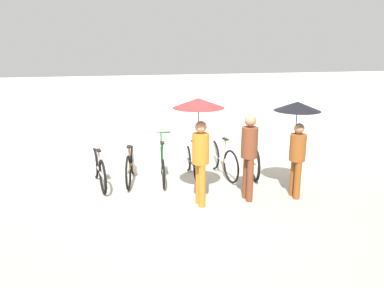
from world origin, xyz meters
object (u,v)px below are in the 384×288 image
(parked_bicycle_5, at_px, (250,158))
(pedestrian_trailing, at_px, (297,125))
(parked_bicycle_0, at_px, (98,168))
(parked_bicycle_3, at_px, (192,162))
(pedestrian_leading, at_px, (199,123))
(parked_bicycle_2, at_px, (162,165))
(pedestrian_center, at_px, (249,151))
(parked_bicycle_1, at_px, (131,165))
(parked_bicycle_4, at_px, (221,159))

(parked_bicycle_5, relative_size, pedestrian_trailing, 0.92)
(parked_bicycle_0, xyz_separation_m, parked_bicycle_5, (3.50, 0.03, 0.01))
(parked_bicycle_3, distance_m, pedestrian_leading, 1.93)
(parked_bicycle_0, relative_size, parked_bicycle_2, 1.08)
(parked_bicycle_2, bearing_deg, pedestrian_center, -128.33)
(parked_bicycle_0, distance_m, parked_bicycle_3, 2.10)
(pedestrian_leading, bearing_deg, pedestrian_center, -8.21)
(parked_bicycle_2, height_order, pedestrian_leading, pedestrian_leading)
(parked_bicycle_0, bearing_deg, parked_bicycle_2, -100.77)
(parked_bicycle_2, bearing_deg, parked_bicycle_1, 86.96)
(parked_bicycle_3, relative_size, parked_bicycle_5, 0.93)
(parked_bicycle_0, xyz_separation_m, pedestrian_center, (2.91, -1.44, 0.63))
(parked_bicycle_4, relative_size, parked_bicycle_5, 0.99)
(parked_bicycle_4, height_order, pedestrian_trailing, pedestrian_trailing)
(parked_bicycle_0, distance_m, parked_bicycle_5, 3.50)
(parked_bicycle_1, xyz_separation_m, parked_bicycle_3, (1.40, -0.02, -0.03))
(parked_bicycle_3, relative_size, pedestrian_center, 0.96)
(parked_bicycle_2, distance_m, pedestrian_leading, 1.94)
(parked_bicycle_2, distance_m, parked_bicycle_5, 2.10)
(parked_bicycle_3, height_order, pedestrian_leading, pedestrian_leading)
(parked_bicycle_3, distance_m, pedestrian_trailing, 2.59)
(parked_bicycle_3, distance_m, parked_bicycle_4, 0.70)
(parked_bicycle_1, relative_size, pedestrian_trailing, 0.89)
(parked_bicycle_3, bearing_deg, parked_bicycle_5, -93.66)
(parked_bicycle_3, xyz_separation_m, parked_bicycle_5, (1.40, -0.04, 0.04))
(parked_bicycle_0, bearing_deg, parked_bicycle_5, -100.01)
(parked_bicycle_3, bearing_deg, parked_bicycle_1, 87.04)
(pedestrian_center, bearing_deg, parked_bicycle_1, 140.73)
(parked_bicycle_3, height_order, pedestrian_center, pedestrian_center)
(parked_bicycle_0, distance_m, pedestrian_trailing, 4.29)
(parked_bicycle_3, xyz_separation_m, pedestrian_trailing, (1.79, -1.50, 1.13))
(parked_bicycle_4, relative_size, pedestrian_center, 1.02)
(parked_bicycle_4, xyz_separation_m, pedestrian_center, (0.11, -1.48, 0.62))
(parked_bicycle_0, height_order, parked_bicycle_5, parked_bicycle_0)
(parked_bicycle_1, height_order, parked_bicycle_3, parked_bicycle_3)
(parked_bicycle_0, xyz_separation_m, parked_bicycle_2, (1.40, -0.01, -0.03))
(parked_bicycle_5, distance_m, pedestrian_leading, 2.45)
(parked_bicycle_1, bearing_deg, parked_bicycle_0, 106.73)
(pedestrian_center, bearing_deg, pedestrian_leading, 173.36)
(pedestrian_center, bearing_deg, parked_bicycle_2, 131.97)
(parked_bicycle_2, bearing_deg, parked_bicycle_4, -82.70)
(parked_bicycle_0, height_order, pedestrian_center, pedestrian_center)
(parked_bicycle_5, distance_m, pedestrian_center, 1.70)
(parked_bicycle_4, bearing_deg, parked_bicycle_0, 82.76)
(parked_bicycle_0, distance_m, parked_bicycle_1, 0.71)
(parked_bicycle_2, height_order, parked_bicycle_3, parked_bicycle_3)
(parked_bicycle_2, xyz_separation_m, parked_bicycle_3, (0.70, 0.08, 0.00))
(pedestrian_leading, relative_size, pedestrian_trailing, 1.06)
(parked_bicycle_0, height_order, pedestrian_leading, pedestrian_leading)
(parked_bicycle_0, relative_size, parked_bicycle_1, 1.03)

